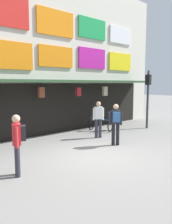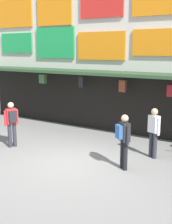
# 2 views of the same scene
# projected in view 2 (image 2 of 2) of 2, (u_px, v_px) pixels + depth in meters

# --- Properties ---
(ground_plane) EXTENTS (80.00, 80.00, 0.00)m
(ground_plane) POSITION_uv_depth(u_px,v_px,m) (73.00, 163.00, 9.52)
(ground_plane) COLOR gray
(shopfront) EXTENTS (18.00, 2.60, 8.00)m
(shopfront) POSITION_uv_depth(u_px,v_px,m) (134.00, 39.00, 12.49)
(shopfront) COLOR beige
(shopfront) RESTS_ON ground
(pedestrian_in_red) EXTENTS (0.45, 0.49, 1.68)m
(pedestrian_in_red) POSITION_uv_depth(u_px,v_px,m) (12.00, 121.00, 10.84)
(pedestrian_in_red) COLOR #2D2D38
(pedestrian_in_red) RESTS_ON ground
(pedestrian_in_blue) EXTENTS (0.48, 0.47, 1.68)m
(pedestrian_in_blue) POSITION_uv_depth(u_px,v_px,m) (124.00, 138.00, 8.81)
(pedestrian_in_blue) COLOR black
(pedestrian_in_blue) RESTS_ON ground
(pedestrian_in_green) EXTENTS (0.48, 0.37, 1.68)m
(pedestrian_in_green) POSITION_uv_depth(u_px,v_px,m) (154.00, 130.00, 9.77)
(pedestrian_in_green) COLOR #2D2D38
(pedestrian_in_green) RESTS_ON ground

